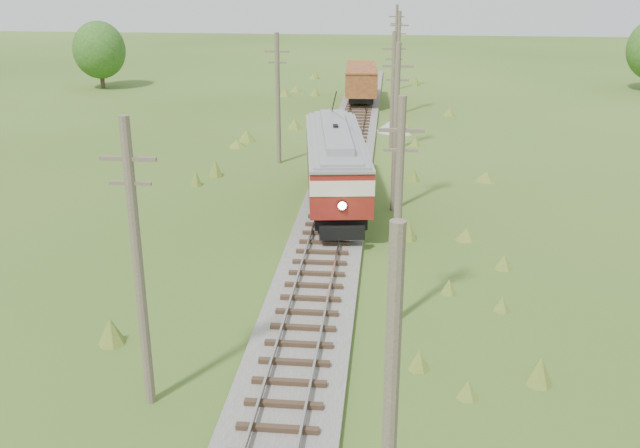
# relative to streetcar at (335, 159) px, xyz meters

# --- Properties ---
(railbed_main) EXTENTS (3.60, 96.00, 0.57)m
(railbed_main) POSITION_rel_streetcar_xyz_m (-0.00, 2.77, -2.55)
(railbed_main) COLOR #605B54
(railbed_main) RESTS_ON ground
(streetcar) EXTENTS (4.67, 13.20, 5.98)m
(streetcar) POSITION_rel_streetcar_xyz_m (0.00, 0.00, 0.00)
(streetcar) COLOR black
(streetcar) RESTS_ON ground
(gondola) EXTENTS (3.33, 8.99, 2.94)m
(gondola) POSITION_rel_streetcar_xyz_m (-0.00, 30.85, -0.60)
(gondola) COLOR black
(gondola) RESTS_ON ground
(gravel_pile) EXTENTS (2.94, 3.11, 1.07)m
(gravel_pile) POSITION_rel_streetcar_xyz_m (3.32, 19.01, -2.25)
(gravel_pile) COLOR gray
(gravel_pile) RESTS_ON ground
(utility_pole_r_1) EXTENTS (0.30, 0.30, 8.80)m
(utility_pole_r_1) POSITION_rel_streetcar_xyz_m (3.10, -26.23, 1.65)
(utility_pole_r_1) COLOR brown
(utility_pole_r_1) RESTS_ON ground
(utility_pole_r_2) EXTENTS (1.60, 0.30, 8.60)m
(utility_pole_r_2) POSITION_rel_streetcar_xyz_m (3.30, -13.23, 1.68)
(utility_pole_r_2) COLOR brown
(utility_pole_r_2) RESTS_ON ground
(utility_pole_r_3) EXTENTS (1.60, 0.30, 9.00)m
(utility_pole_r_3) POSITION_rel_streetcar_xyz_m (3.20, -0.23, 1.88)
(utility_pole_r_3) COLOR brown
(utility_pole_r_3) RESTS_ON ground
(utility_pole_r_4) EXTENTS (1.60, 0.30, 8.40)m
(utility_pole_r_4) POSITION_rel_streetcar_xyz_m (3.00, 12.77, 1.58)
(utility_pole_r_4) COLOR brown
(utility_pole_r_4) RESTS_ON ground
(utility_pole_r_5) EXTENTS (1.60, 0.30, 8.90)m
(utility_pole_r_5) POSITION_rel_streetcar_xyz_m (3.40, 25.77, 1.83)
(utility_pole_r_5) COLOR brown
(utility_pole_r_5) RESTS_ON ground
(utility_pole_r_6) EXTENTS (1.60, 0.30, 8.70)m
(utility_pole_r_6) POSITION_rel_streetcar_xyz_m (3.20, 38.77, 1.73)
(utility_pole_r_6) COLOR brown
(utility_pole_r_6) RESTS_ON ground
(utility_pole_l_a) EXTENTS (1.60, 0.30, 9.00)m
(utility_pole_l_a) POSITION_rel_streetcar_xyz_m (-4.20, -19.23, 1.88)
(utility_pole_l_a) COLOR brown
(utility_pole_l_a) RESTS_ON ground
(utility_pole_l_b) EXTENTS (1.60, 0.30, 8.60)m
(utility_pole_l_b) POSITION_rel_streetcar_xyz_m (-4.50, 8.77, 1.68)
(utility_pole_l_b) COLOR brown
(utility_pole_l_b) RESTS_ON ground
(tree_mid_a) EXTENTS (5.46, 5.46, 7.03)m
(tree_mid_a) POSITION_rel_streetcar_xyz_m (-28.00, 36.77, 1.27)
(tree_mid_a) COLOR #38281C
(tree_mid_a) RESTS_ON ground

